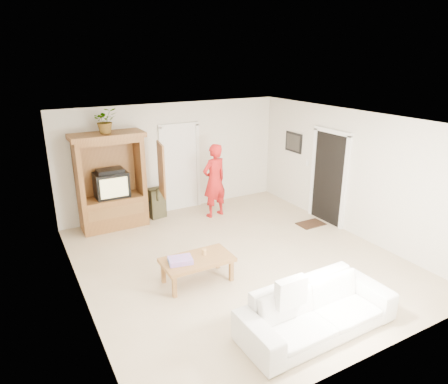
% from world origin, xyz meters
% --- Properties ---
extents(floor, '(6.00, 6.00, 0.00)m').
position_xyz_m(floor, '(0.00, 0.00, 0.00)').
color(floor, tan).
rests_on(floor, ground).
extents(ceiling, '(6.00, 6.00, 0.00)m').
position_xyz_m(ceiling, '(0.00, 0.00, 2.60)').
color(ceiling, white).
rests_on(ceiling, floor).
extents(wall_back, '(5.50, 0.00, 5.50)m').
position_xyz_m(wall_back, '(0.00, 3.00, 1.30)').
color(wall_back, silver).
rests_on(wall_back, floor).
extents(wall_front, '(5.50, 0.00, 5.50)m').
position_xyz_m(wall_front, '(0.00, -3.00, 1.30)').
color(wall_front, silver).
rests_on(wall_front, floor).
extents(wall_left, '(0.00, 6.00, 6.00)m').
position_xyz_m(wall_left, '(-2.75, 0.00, 1.30)').
color(wall_left, silver).
rests_on(wall_left, floor).
extents(wall_right, '(0.00, 6.00, 6.00)m').
position_xyz_m(wall_right, '(2.75, 0.00, 1.30)').
color(wall_right, silver).
rests_on(wall_right, floor).
extents(armoire, '(1.82, 1.14, 2.10)m').
position_xyz_m(armoire, '(-1.58, 2.66, 0.91)').
color(armoire, brown).
rests_on(armoire, floor).
extents(door_back, '(0.85, 0.05, 2.04)m').
position_xyz_m(door_back, '(0.15, 2.97, 1.02)').
color(door_back, white).
rests_on(door_back, floor).
extents(doorway_right, '(0.05, 0.90, 2.04)m').
position_xyz_m(doorway_right, '(2.73, 0.60, 1.02)').
color(doorway_right, black).
rests_on(doorway_right, floor).
extents(framed_picture, '(0.03, 0.60, 0.48)m').
position_xyz_m(framed_picture, '(2.73, 1.90, 1.60)').
color(framed_picture, black).
rests_on(framed_picture, wall_right).
extents(doormat, '(0.60, 0.40, 0.02)m').
position_xyz_m(doormat, '(2.30, 0.60, 0.01)').
color(doormat, '#382316').
rests_on(doormat, floor).
extents(plant, '(0.48, 0.42, 0.52)m').
position_xyz_m(plant, '(-1.60, 2.63, 2.36)').
color(plant, '#4C7238').
rests_on(plant, armoire).
extents(man, '(0.70, 0.53, 1.74)m').
position_xyz_m(man, '(0.64, 2.13, 0.87)').
color(man, '#AE1717').
rests_on(man, floor).
extents(sofa, '(2.26, 0.91, 0.66)m').
position_xyz_m(sofa, '(-0.09, -2.27, 0.33)').
color(sofa, white).
rests_on(sofa, floor).
extents(coffee_table, '(1.18, 0.65, 0.44)m').
position_xyz_m(coffee_table, '(-0.98, -0.33, 0.38)').
color(coffee_table, '#A37338').
rests_on(coffee_table, floor).
extents(towel, '(0.43, 0.35, 0.08)m').
position_xyz_m(towel, '(-1.28, -0.33, 0.48)').
color(towel, '#F752BC').
rests_on(towel, coffee_table).
extents(candle, '(0.08, 0.08, 0.10)m').
position_xyz_m(candle, '(-0.82, -0.28, 0.49)').
color(candle, tan).
rests_on(candle, coffee_table).
extents(backpack_black, '(0.37, 0.25, 0.43)m').
position_xyz_m(backpack_black, '(-0.87, 2.79, 0.21)').
color(backpack_black, black).
rests_on(backpack_black, floor).
extents(backpack_olive, '(0.41, 0.33, 0.70)m').
position_xyz_m(backpack_olive, '(-0.59, 2.71, 0.35)').
color(backpack_olive, '#47442B').
rests_on(backpack_olive, floor).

